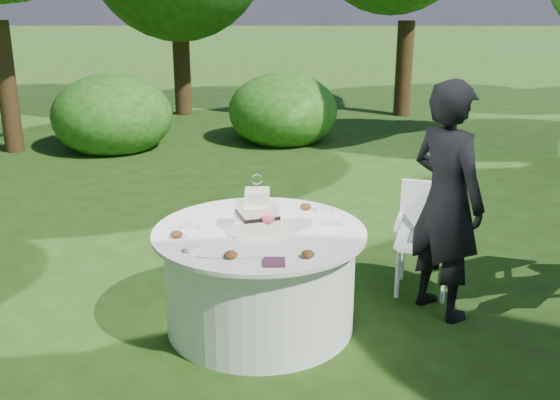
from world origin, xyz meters
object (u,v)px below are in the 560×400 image
object	(u,v)px
cake	(258,215)
chair	(425,229)
table	(260,278)
napkins	(274,262)
guest	(447,201)

from	to	relation	value
cake	chair	distance (m)	1.58
table	chair	xyz separation A→B (m)	(1.36, 0.68, 0.13)
napkins	chair	xyz separation A→B (m)	(1.25, 1.28, -0.26)
guest	chair	bearing A→B (deg)	-28.02
cake	guest	bearing A→B (deg)	9.60
napkins	table	xyz separation A→B (m)	(-0.12, 0.60, -0.39)
guest	table	xyz separation A→B (m)	(-1.40, -0.24, -0.53)
napkins	chair	bearing A→B (deg)	45.81
table	chair	world-z (taller)	chair
guest	cake	world-z (taller)	guest
napkins	guest	size ratio (longest dim) A/B	0.08
table	cake	size ratio (longest dim) A/B	3.63
guest	chair	size ratio (longest dim) A/B	2.02
napkins	cake	distance (m)	0.62
napkins	guest	xyz separation A→B (m)	(1.29, 0.84, 0.14)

